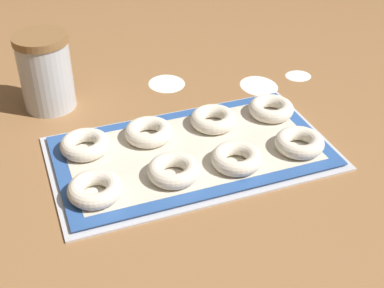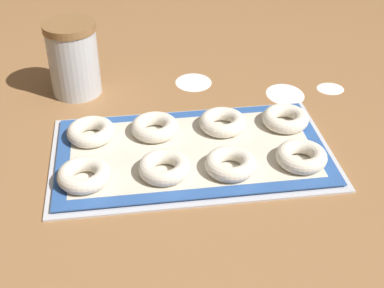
% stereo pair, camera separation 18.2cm
% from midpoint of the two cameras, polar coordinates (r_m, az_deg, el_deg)
% --- Properties ---
extents(ground_plane, '(2.80, 2.80, 0.00)m').
position_cam_midpoint_polar(ground_plane, '(1.02, -5.77, -1.58)').
color(ground_plane, olive).
extents(baking_tray, '(0.54, 0.31, 0.01)m').
position_cam_midpoint_polar(baking_tray, '(1.02, -5.07, -1.30)').
color(baking_tray, silver).
rests_on(baking_tray, ground_plane).
extents(baking_mat, '(0.51, 0.28, 0.00)m').
position_cam_midpoint_polar(baking_mat, '(1.02, -5.09, -1.05)').
color(baking_mat, '#2D569E').
rests_on(baking_mat, baking_tray).
extents(bagel_front_far_left, '(0.09, 0.09, 0.03)m').
position_cam_midpoint_polar(bagel_front_far_left, '(0.93, -15.87, -5.05)').
color(bagel_front_far_left, silver).
rests_on(bagel_front_far_left, baking_mat).
extents(bagel_front_mid_left, '(0.09, 0.09, 0.03)m').
position_cam_midpoint_polar(bagel_front_mid_left, '(0.95, -7.46, -3.16)').
color(bagel_front_mid_left, silver).
rests_on(bagel_front_mid_left, baking_mat).
extents(bagel_front_mid_right, '(0.09, 0.09, 0.03)m').
position_cam_midpoint_polar(bagel_front_mid_right, '(0.97, -0.52, -1.88)').
color(bagel_front_mid_right, silver).
rests_on(bagel_front_mid_right, baking_mat).
extents(bagel_front_far_right, '(0.09, 0.09, 0.03)m').
position_cam_midpoint_polar(bagel_front_far_right, '(1.02, 6.49, -0.17)').
color(bagel_front_far_right, silver).
rests_on(bagel_front_far_right, baking_mat).
extents(bagel_back_far_left, '(0.09, 0.09, 0.03)m').
position_cam_midpoint_polar(bagel_back_far_left, '(1.05, -16.28, -0.37)').
color(bagel_back_far_left, silver).
rests_on(bagel_back_far_left, baking_mat).
extents(bagel_back_mid_left, '(0.09, 0.09, 0.03)m').
position_cam_midpoint_polar(bagel_back_mid_left, '(1.05, -9.59, 0.97)').
color(bagel_back_mid_left, silver).
rests_on(bagel_back_mid_left, baking_mat).
extents(bagel_back_mid_right, '(0.09, 0.09, 0.03)m').
position_cam_midpoint_polar(bagel_back_mid_right, '(1.08, -2.49, 2.38)').
color(bagel_back_mid_right, silver).
rests_on(bagel_back_mid_right, baking_mat).
extents(bagel_back_far_right, '(0.09, 0.09, 0.03)m').
position_cam_midpoint_polar(bagel_back_far_right, '(1.12, 3.90, 3.52)').
color(bagel_back_far_right, silver).
rests_on(bagel_back_far_right, baking_mat).
extents(flour_canister, '(0.11, 0.11, 0.17)m').
position_cam_midpoint_polar(flour_canister, '(1.20, -19.64, 7.06)').
color(flour_canister, silver).
rests_on(flour_canister, ground_plane).
extents(flour_patch_near, '(0.09, 0.09, 0.00)m').
position_cam_midpoint_polar(flour_patch_near, '(1.27, -6.84, 6.25)').
color(flour_patch_near, white).
rests_on(flour_patch_near, ground_plane).
extents(flour_patch_far, '(0.06, 0.06, 0.00)m').
position_cam_midpoint_polar(flour_patch_far, '(1.31, 7.41, 7.07)').
color(flour_patch_far, white).
rests_on(flour_patch_far, ground_plane).
extents(flour_patch_side, '(0.09, 0.10, 0.00)m').
position_cam_midpoint_polar(flour_patch_side, '(1.25, 3.06, 6.06)').
color(flour_patch_side, white).
rests_on(flour_patch_side, ground_plane).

